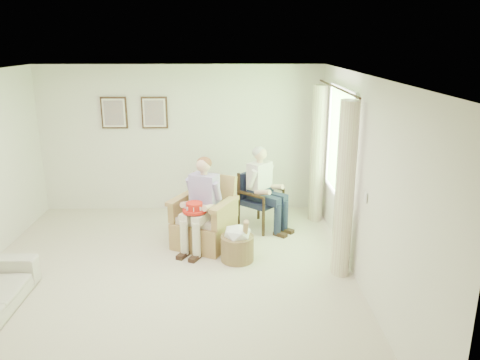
{
  "coord_description": "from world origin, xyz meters",
  "views": [
    {
      "loc": [
        0.89,
        -5.42,
        3.0
      ],
      "look_at": [
        1.01,
        1.05,
        1.05
      ],
      "focal_mm": 35.0,
      "sensor_mm": 36.0,
      "label": 1
    }
  ],
  "objects": [
    {
      "name": "front_wall",
      "position": [
        0.0,
        -2.75,
        1.3
      ],
      "size": [
        5.0,
        0.04,
        2.6
      ],
      "primitive_type": "cube",
      "color": "silver",
      "rests_on": "ground"
    },
    {
      "name": "wicker_armchair",
      "position": [
        0.47,
        1.15,
        0.33
      ],
      "size": [
        0.81,
        0.81,
        1.04
      ],
      "rotation": [
        0.0,
        0.0,
        -0.45
      ],
      "color": "#A78D4F",
      "rests_on": "ground"
    },
    {
      "name": "wood_armchair",
      "position": [
        1.37,
        1.9,
        0.5
      ],
      "size": [
        0.6,
        0.56,
        0.92
      ],
      "rotation": [
        0.0,
        0.0,
        0.87
      ],
      "color": "black",
      "rests_on": "ground"
    },
    {
      "name": "back_wall",
      "position": [
        0.0,
        2.75,
        1.3
      ],
      "size": [
        5.0,
        0.04,
        2.6
      ],
      "primitive_type": "cube",
      "color": "silver",
      "rests_on": "ground"
    },
    {
      "name": "curtain_right",
      "position": [
        2.33,
        2.18,
        1.15
      ],
      "size": [
        0.34,
        0.34,
        2.3
      ],
      "primitive_type": "cylinder",
      "color": "beige",
      "rests_on": "ground"
    },
    {
      "name": "hatbox",
      "position": [
        0.96,
        0.6,
        0.27
      ],
      "size": [
        0.57,
        0.57,
        0.68
      ],
      "color": "tan",
      "rests_on": "ground"
    },
    {
      "name": "person_wicker",
      "position": [
        0.47,
        1.01,
        0.79
      ],
      "size": [
        0.4,
        0.63,
        1.35
      ],
      "rotation": [
        0.0,
        0.0,
        -0.45
      ],
      "color": "beige",
      "rests_on": "ground"
    },
    {
      "name": "window",
      "position": [
        2.46,
        1.2,
        1.58
      ],
      "size": [
        0.13,
        2.5,
        1.63
      ],
      "color": "#2D6B23",
      "rests_on": "right_wall"
    },
    {
      "name": "floor",
      "position": [
        0.0,
        0.0,
        0.0
      ],
      "size": [
        5.5,
        5.5,
        0.0
      ],
      "primitive_type": "plane",
      "color": "beige",
      "rests_on": "ground"
    },
    {
      "name": "framed_print_left",
      "position": [
        -1.15,
        2.71,
        1.78
      ],
      "size": [
        0.45,
        0.05,
        0.55
      ],
      "color": "#382114",
      "rests_on": "back_wall"
    },
    {
      "name": "ceiling",
      "position": [
        0.0,
        0.0,
        2.6
      ],
      "size": [
        5.0,
        5.5,
        0.02
      ],
      "primitive_type": "cube",
      "color": "white",
      "rests_on": "back_wall"
    },
    {
      "name": "right_wall",
      "position": [
        2.5,
        0.0,
        1.3
      ],
      "size": [
        0.04,
        5.5,
        2.6
      ],
      "primitive_type": "cube",
      "color": "silver",
      "rests_on": "ground"
    },
    {
      "name": "red_hat",
      "position": [
        0.36,
        0.83,
        0.7
      ],
      "size": [
        0.34,
        0.34,
        0.14
      ],
      "color": "red",
      "rests_on": "person_wicker"
    },
    {
      "name": "framed_print_right",
      "position": [
        -0.45,
        2.71,
        1.78
      ],
      "size": [
        0.45,
        0.05,
        0.55
      ],
      "color": "#382114",
      "rests_on": "back_wall"
    },
    {
      "name": "curtain_left",
      "position": [
        2.33,
        0.22,
        1.15
      ],
      "size": [
        0.34,
        0.34,
        2.3
      ],
      "primitive_type": "cylinder",
      "color": "beige",
      "rests_on": "ground"
    },
    {
      "name": "person_dark",
      "position": [
        1.37,
        1.75,
        0.78
      ],
      "size": [
        0.4,
        0.63,
        1.34
      ],
      "rotation": [
        0.0,
        0.0,
        0.87
      ],
      "color": "#1B233C",
      "rests_on": "ground"
    }
  ]
}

